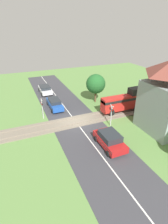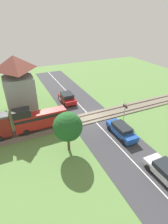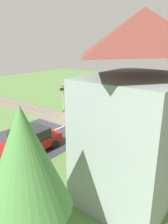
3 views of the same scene
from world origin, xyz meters
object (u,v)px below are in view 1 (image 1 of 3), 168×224
(crossing_signal_west_approach, at_px, (42,106))
(car_behind_queue, at_px, (45,89))
(train, at_px, (148,96))
(car_far_side, at_px, (110,140))
(crossing_signal_east_approach, at_px, (111,112))
(pedestrian_by_station, at_px, (138,111))
(car_near_crossing, at_px, (55,103))
(station_building, at_px, (166,98))

(crossing_signal_west_approach, bearing_deg, car_behind_queue, 166.88)
(train, bearing_deg, car_far_side, -58.74)
(crossing_signal_east_approach, bearing_deg, pedestrian_by_station, 99.72)
(train, xyz_separation_m, car_far_side, (6.10, -10.06, -1.05))
(car_far_side, height_order, pedestrian_by_station, pedestrian_by_station)
(car_near_crossing, bearing_deg, train, 68.36)
(station_building, relative_size, pedestrian_by_station, 5.10)
(car_behind_queue, bearing_deg, car_far_side, 8.94)
(car_near_crossing, relative_size, station_building, 0.54)
(car_behind_queue, relative_size, crossing_signal_east_approach, 1.62)
(crossing_signal_west_approach, xyz_separation_m, crossing_signal_east_approach, (5.05, 7.39, 0.00))
(car_near_crossing, height_order, pedestrian_by_station, pedestrian_by_station)
(train, relative_size, car_near_crossing, 3.29)
(crossing_signal_west_approach, distance_m, station_building, 14.90)
(train, distance_m, pedestrian_by_station, 3.56)
(car_far_side, distance_m, car_behind_queue, 18.53)
(train, relative_size, crossing_signal_east_approach, 5.31)
(car_near_crossing, relative_size, car_far_side, 1.11)
(car_near_crossing, distance_m, car_behind_queue, 7.06)
(car_near_crossing, height_order, crossing_signal_east_approach, crossing_signal_east_approach)
(car_far_side, xyz_separation_m, car_behind_queue, (-18.30, -2.88, -0.09))
(car_near_crossing, height_order, crossing_signal_west_approach, crossing_signal_west_approach)
(car_near_crossing, xyz_separation_m, crossing_signal_east_approach, (7.66, 5.13, 1.05))
(crossing_signal_east_approach, bearing_deg, car_near_crossing, -146.18)
(car_far_side, height_order, crossing_signal_east_approach, crossing_signal_east_approach)
(crossing_signal_east_approach, relative_size, station_building, 0.34)
(station_building, bearing_deg, pedestrian_by_station, 179.60)
(crossing_signal_east_approach, relative_size, pedestrian_by_station, 1.72)
(train, bearing_deg, crossing_signal_east_approach, -72.06)
(car_near_crossing, bearing_deg, crossing_signal_west_approach, -40.84)
(crossing_signal_west_approach, height_order, station_building, station_building)
(car_behind_queue, height_order, crossing_signal_east_approach, crossing_signal_east_approach)
(car_behind_queue, bearing_deg, crossing_signal_west_approach, -13.12)
(pedestrian_by_station, bearing_deg, crossing_signal_west_approach, -108.97)
(crossing_signal_west_approach, bearing_deg, train, 80.55)
(pedestrian_by_station, bearing_deg, car_near_crossing, -124.27)
(car_behind_queue, height_order, crossing_signal_west_approach, crossing_signal_west_approach)
(car_behind_queue, distance_m, crossing_signal_east_approach, 15.63)
(car_behind_queue, bearing_deg, crossing_signal_east_approach, 19.22)
(car_far_side, relative_size, station_building, 0.49)
(car_near_crossing, bearing_deg, car_far_side, 14.37)
(pedestrian_by_station, bearing_deg, car_behind_queue, -144.20)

